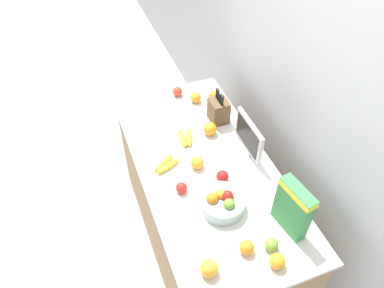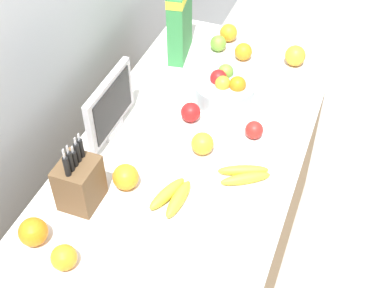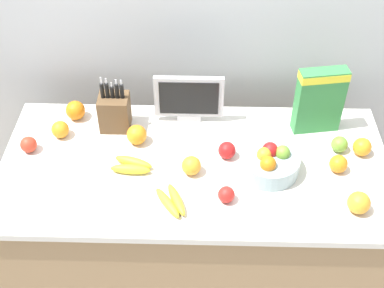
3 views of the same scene
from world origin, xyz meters
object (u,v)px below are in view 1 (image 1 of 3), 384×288
Objects in this scene: banana_bunch_right at (185,137)px; apple_front at (181,188)px; banana_bunch_left at (166,165)px; knife_block at (219,110)px; fruit_bowl at (222,202)px; orange_by_cereal at (215,97)px; orange_near_bowl at (277,261)px; orange_front_right at (210,129)px; apple_by_knife_block at (178,91)px; apple_leftmost at (223,176)px; orange_front_left at (197,163)px; orange_mid_left at (209,268)px; cereal_box at (293,207)px; orange_front_center at (196,98)px; small_monitor at (249,136)px; apple_rightmost at (271,244)px; orange_mid_right at (247,247)px.

apple_front is at bearing -22.79° from banana_bunch_right.
knife_block is at bearing 121.06° from banana_bunch_left.
fruit_bowl is 0.92m from orange_by_cereal.
orange_front_right is at bearing 177.18° from orange_near_bowl.
orange_by_cereal is (-0.68, 0.49, 0.01)m from apple_front.
apple_by_knife_block reaches higher than apple_front.
apple_by_knife_block is at bearing 155.25° from banana_bunch_left.
apple_leftmost is 0.18m from orange_front_left.
apple_front reaches higher than banana_bunch_right.
orange_front_left is 0.92× the size of orange_front_right.
orange_front_left is 0.64m from orange_by_cereal.
orange_mid_left is at bearing -0.97° from banana_bunch_left.
orange_mid_left is at bearing -104.01° from orange_near_bowl.
cereal_box is 4.03× the size of orange_front_center.
fruit_bowl reaches higher than apple_front.
cereal_box is at bearing 28.61° from orange_front_left.
banana_bunch_left is at bearing -95.61° from small_monitor.
orange_by_cereal is at bearing 54.88° from apple_by_knife_block.
apple_rightmost is 0.80× the size of orange_mid_left.
orange_by_cereal is (-0.19, 0.06, -0.04)m from knife_block.
fruit_bowl reaches higher than orange_front_center.
orange_front_center reaches higher than banana_bunch_left.
apple_front is 0.51m from orange_front_right.
apple_leftmost is (-0.40, -0.20, -0.13)m from cereal_box.
orange_mid_left is (0.04, -0.22, 0.01)m from orange_mid_right.
apple_by_knife_block is 0.94× the size of orange_mid_right.
orange_mid_left reaches higher than orange_near_bowl.
orange_mid_right reaches higher than banana_bunch_right.
fruit_bowl is 3.49× the size of apple_by_knife_block.
orange_front_right reaches higher than orange_near_bowl.
orange_front_left is at bearing -169.52° from orange_near_bowl.
apple_leftmost is at bearing -19.43° from orange_by_cereal.
orange_by_cereal is at bearing 147.64° from orange_front_left.
orange_front_left is 0.91× the size of orange_mid_left.
knife_block is at bearing 140.59° from orange_front_left.
cereal_box is 0.47m from apple_leftmost.
apple_leftmost is (0.50, -0.19, -0.05)m from knife_block.
orange_mid_right is 0.85× the size of orange_mid_left.
cereal_box is at bearing -2.33° from orange_by_cereal.
orange_mid_left is at bearing -12.72° from banana_bunch_right.
orange_mid_right is at bearing -138.48° from orange_near_bowl.
fruit_bowl is (0.67, -0.27, -0.04)m from knife_block.
banana_bunch_left is at bearing -47.01° from banana_bunch_right.
small_monitor is at bearing 12.66° from orange_front_center.
orange_mid_right is at bearing -10.19° from orange_front_right.
small_monitor is 0.85m from orange_mid_left.
orange_by_cereal is at bearing 168.16° from cereal_box.
banana_bunch_left is (-0.62, -0.48, -0.15)m from cereal_box.
cereal_box is 1.26× the size of fruit_bowl.
apple_by_knife_block is 1.38m from orange_mid_left.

